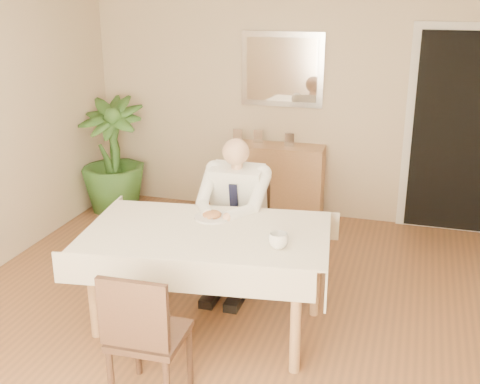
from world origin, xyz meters
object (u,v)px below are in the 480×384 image
(seated_man, at_px, (232,210))
(sideboard, at_px, (276,181))
(coffee_mug, at_px, (278,241))
(potted_palm, at_px, (113,156))
(dining_table, at_px, (207,242))
(chair_far, at_px, (243,221))
(chair_near, at_px, (143,332))

(seated_man, xyz_separation_m, sideboard, (-0.04, 1.69, -0.30))
(coffee_mug, bearing_deg, sideboard, 103.57)
(sideboard, relative_size, potted_palm, 0.79)
(potted_palm, bearing_deg, seated_man, -37.28)
(sideboard, bearing_deg, seated_man, -90.95)
(dining_table, height_order, coffee_mug, coffee_mug)
(chair_far, xyz_separation_m, coffee_mug, (0.54, -1.01, 0.32))
(potted_palm, bearing_deg, sideboard, 10.72)
(dining_table, bearing_deg, potted_palm, 124.81)
(seated_man, bearing_deg, chair_far, 90.00)
(dining_table, height_order, chair_near, chair_near)
(chair_near, distance_m, coffee_mug, 1.05)
(dining_table, xyz_separation_m, sideboard, (-0.04, 2.28, -0.27))
(coffee_mug, relative_size, potted_palm, 0.10)
(dining_table, distance_m, sideboard, 2.30)
(chair_far, relative_size, coffee_mug, 6.66)
(chair_near, bearing_deg, potted_palm, 118.87)
(coffee_mug, bearing_deg, chair_far, 118.18)
(dining_table, xyz_separation_m, chair_far, (0.00, 0.88, -0.19))
(dining_table, relative_size, coffee_mug, 14.28)
(chair_far, bearing_deg, potted_palm, 141.75)
(coffee_mug, bearing_deg, seated_man, 126.66)
(chair_near, xyz_separation_m, potted_palm, (-1.73, 2.89, 0.13))
(coffee_mug, xyz_separation_m, potted_palm, (-2.33, 2.09, -0.18))
(chair_far, xyz_separation_m, potted_palm, (-1.78, 1.07, 0.14))
(chair_near, bearing_deg, chair_far, 86.19)
(chair_far, xyz_separation_m, chair_near, (-0.06, -1.81, 0.01))
(seated_man, height_order, sideboard, seated_man)
(chair_far, relative_size, chair_near, 0.98)
(coffee_mug, bearing_deg, chair_near, -126.88)
(chair_near, relative_size, seated_man, 0.70)
(sideboard, height_order, potted_palm, potted_palm)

